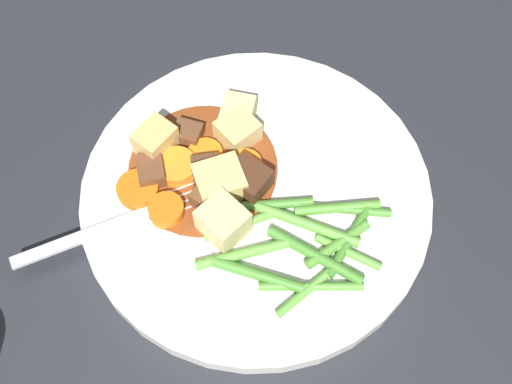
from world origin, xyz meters
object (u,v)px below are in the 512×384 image
at_px(potato_chunk_0, 238,132).
at_px(potato_chunk_2, 156,141).
at_px(meat_chunk_4, 206,174).
at_px(fork, 128,220).
at_px(carrot_slice_2, 207,154).
at_px(carrot_slice_4, 245,167).
at_px(potato_chunk_1, 220,219).
at_px(dinner_plate, 256,197).
at_px(meat_chunk_2, 151,172).
at_px(meat_chunk_3, 188,134).
at_px(meat_chunk_1, 206,198).
at_px(carrot_slice_1, 138,189).
at_px(potato_chunk_4, 238,114).
at_px(carrot_slice_3, 166,210).
at_px(carrot_slice_0, 177,167).
at_px(potato_chunk_3, 220,183).
at_px(meat_chunk_0, 248,180).

relative_size(potato_chunk_0, potato_chunk_2, 0.97).
xyz_separation_m(meat_chunk_4, fork, (0.03, 0.07, -0.01)).
bearing_deg(carrot_slice_2, carrot_slice_4, -164.60).
xyz_separation_m(carrot_slice_2, potato_chunk_1, (-0.05, 0.04, 0.01)).
height_order(dinner_plate, carrot_slice_2, carrot_slice_2).
bearing_deg(meat_chunk_2, carrot_slice_4, -137.83).
distance_m(meat_chunk_2, meat_chunk_3, 0.05).
relative_size(carrot_slice_2, meat_chunk_1, 1.45).
relative_size(carrot_slice_1, meat_chunk_3, 1.50).
bearing_deg(meat_chunk_2, potato_chunk_2, -58.13).
xyz_separation_m(carrot_slice_4, potato_chunk_2, (0.07, 0.03, 0.01)).
height_order(carrot_slice_2, potato_chunk_4, potato_chunk_4).
bearing_deg(carrot_slice_3, carrot_slice_2, -82.39).
xyz_separation_m(carrot_slice_4, potato_chunk_0, (0.02, -0.02, 0.01)).
bearing_deg(fork, carrot_slice_0, -91.85).
relative_size(potato_chunk_4, meat_chunk_2, 1.13).
height_order(potato_chunk_4, meat_chunk_4, potato_chunk_4).
bearing_deg(carrot_slice_3, potato_chunk_3, -116.11).
xyz_separation_m(dinner_plate, potato_chunk_0, (0.04, -0.03, 0.02)).
distance_m(potato_chunk_3, meat_chunk_4, 0.02).
bearing_deg(meat_chunk_0, meat_chunk_3, -4.80).
bearing_deg(carrot_slice_0, potato_chunk_0, -111.01).
xyz_separation_m(carrot_slice_2, fork, (0.01, 0.08, -0.00)).
bearing_deg(potato_chunk_2, carrot_slice_3, 138.18).
distance_m(potato_chunk_0, potato_chunk_3, 0.05).
height_order(potato_chunk_4, fork, potato_chunk_4).
height_order(carrot_slice_4, potato_chunk_1, potato_chunk_1).
bearing_deg(meat_chunk_3, carrot_slice_4, -174.89).
height_order(dinner_plate, potato_chunk_3, potato_chunk_3).
bearing_deg(meat_chunk_4, meat_chunk_0, -154.08).
distance_m(meat_chunk_0, meat_chunk_1, 0.04).
xyz_separation_m(carrot_slice_1, potato_chunk_0, (-0.03, -0.09, 0.01)).
relative_size(potato_chunk_3, potato_chunk_4, 1.28).
relative_size(meat_chunk_3, meat_chunk_4, 0.86).
distance_m(carrot_slice_4, meat_chunk_0, 0.02).
distance_m(potato_chunk_2, potato_chunk_3, 0.07).
xyz_separation_m(dinner_plate, potato_chunk_3, (0.02, 0.02, 0.02)).
height_order(carrot_slice_1, carrot_slice_3, carrot_slice_3).
bearing_deg(potato_chunk_1, potato_chunk_2, -15.43).
bearing_deg(carrot_slice_4, carrot_slice_0, 38.11).
distance_m(carrot_slice_3, carrot_slice_4, 0.07).
height_order(carrot_slice_4, potato_chunk_4, potato_chunk_4).
relative_size(potato_chunk_2, fork, 0.19).
bearing_deg(potato_chunk_0, potato_chunk_4, -52.57).
bearing_deg(carrot_slice_0, carrot_slice_2, -113.16).
bearing_deg(meat_chunk_4, potato_chunk_4, -76.25).
xyz_separation_m(carrot_slice_1, potato_chunk_2, (0.01, -0.04, 0.01)).
relative_size(carrot_slice_2, meat_chunk_0, 0.92).
relative_size(carrot_slice_0, meat_chunk_4, 1.27).
distance_m(potato_chunk_2, meat_chunk_2, 0.03).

